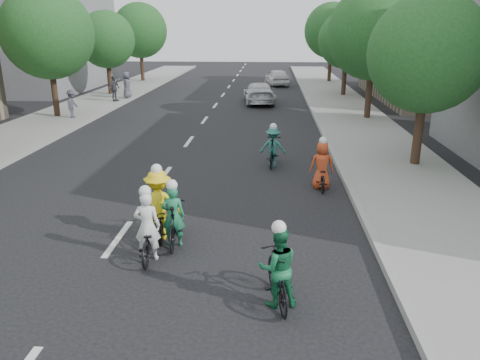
# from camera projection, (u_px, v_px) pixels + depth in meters

# --- Properties ---
(ground) EXTENTS (120.00, 120.00, 0.00)m
(ground) POSITION_uv_depth(u_px,v_px,m) (118.00, 239.00, 11.18)
(ground) COLOR black
(ground) RESTS_ON ground
(sidewalk_left) EXTENTS (4.00, 80.00, 0.15)m
(sidewalk_left) POSITION_uv_depth(u_px,v_px,m) (14.00, 137.00, 21.14)
(sidewalk_left) COLOR gray
(sidewalk_left) RESTS_ON ground
(curb_left) EXTENTS (0.18, 80.00, 0.18)m
(curb_left) POSITION_uv_depth(u_px,v_px,m) (56.00, 137.00, 21.01)
(curb_left) COLOR #999993
(curb_left) RESTS_ON ground
(sidewalk_right) EXTENTS (4.00, 80.00, 0.15)m
(sidewalk_right) POSITION_uv_depth(u_px,v_px,m) (373.00, 143.00, 20.13)
(sidewalk_right) COLOR gray
(sidewalk_right) RESTS_ON ground
(curb_right) EXTENTS (0.18, 80.00, 0.18)m
(curb_right) POSITION_uv_depth(u_px,v_px,m) (327.00, 142.00, 20.25)
(curb_right) COLOR #999993
(curb_right) RESTS_ON ground
(bldg_sw) EXTENTS (10.00, 14.00, 8.00)m
(bldg_sw) POSITION_uv_depth(u_px,v_px,m) (28.00, 38.00, 37.48)
(bldg_sw) COLOR slate
(bldg_sw) RESTS_ON ground
(bldg_se) EXTENTS (10.00, 14.00, 8.00)m
(bldg_se) POSITION_uv_depth(u_px,v_px,m) (455.00, 40.00, 31.68)
(bldg_se) COLOR gray
(bldg_se) RESTS_ON ground
(tree_l_3) EXTENTS (4.80, 4.80, 6.93)m
(tree_l_3) POSITION_uv_depth(u_px,v_px,m) (47.00, 33.00, 24.51)
(tree_l_3) COLOR black
(tree_l_3) RESTS_ON ground
(tree_l_4) EXTENTS (4.00, 4.00, 5.97)m
(tree_l_4) POSITION_uv_depth(u_px,v_px,m) (106.00, 40.00, 33.21)
(tree_l_4) COLOR black
(tree_l_4) RESTS_ON ground
(tree_l_5) EXTENTS (4.80, 4.80, 6.93)m
(tree_l_5) POSITION_uv_depth(u_px,v_px,m) (140.00, 31.00, 41.58)
(tree_l_5) COLOR black
(tree_l_5) RESTS_ON ground
(tree_r_0) EXTENTS (4.00, 4.00, 5.97)m
(tree_r_0) POSITION_uv_depth(u_px,v_px,m) (428.00, 54.00, 15.65)
(tree_r_0) COLOR black
(tree_r_0) RESTS_ON ground
(tree_r_1) EXTENTS (4.80, 4.80, 6.93)m
(tree_r_1) POSITION_uv_depth(u_px,v_px,m) (374.00, 33.00, 24.01)
(tree_r_1) COLOR black
(tree_r_1) RESTS_ON ground
(tree_r_2) EXTENTS (4.00, 4.00, 5.97)m
(tree_r_2) POSITION_uv_depth(u_px,v_px,m) (347.00, 40.00, 32.72)
(tree_r_2) COLOR black
(tree_r_2) RESTS_ON ground
(tree_r_3) EXTENTS (4.80, 4.80, 6.93)m
(tree_r_3) POSITION_uv_depth(u_px,v_px,m) (332.00, 31.00, 41.08)
(tree_r_3) COLOR black
(tree_r_3) RESTS_ON ground
(cyclist_0) EXTENTS (0.74, 1.61, 1.66)m
(cyclist_0) POSITION_uv_depth(u_px,v_px,m) (321.00, 170.00, 14.56)
(cyclist_0) COLOR black
(cyclist_0) RESTS_ON ground
(cyclist_1) EXTENTS (0.98, 1.79, 1.59)m
(cyclist_1) POSITION_uv_depth(u_px,v_px,m) (273.00, 149.00, 16.84)
(cyclist_1) COLOR black
(cyclist_1) RESTS_ON ground
(cyclist_2) EXTENTS (0.67, 1.65, 1.68)m
(cyclist_2) POSITION_uv_depth(u_px,v_px,m) (149.00, 234.00, 10.12)
(cyclist_2) COLOR black
(cyclist_2) RESTS_ON ground
(cyclist_3) EXTENTS (0.60, 1.71, 1.60)m
(cyclist_3) POSITION_uv_depth(u_px,v_px,m) (174.00, 221.00, 10.75)
(cyclist_3) COLOR black
(cyclist_3) RESTS_ON ground
(cyclist_4) EXTENTS (0.82, 1.73, 1.65)m
(cyclist_4) POSITION_uv_depth(u_px,v_px,m) (278.00, 272.00, 8.40)
(cyclist_4) COLOR black
(cyclist_4) RESTS_ON ground
(cyclist_5) EXTENTS (1.19, 1.65, 1.85)m
(cyclist_5) POSITION_uv_depth(u_px,v_px,m) (159.00, 210.00, 11.04)
(cyclist_5) COLOR black
(cyclist_5) RESTS_ON ground
(follow_car_lead) EXTENTS (2.37, 4.85, 1.36)m
(follow_car_lead) POSITION_uv_depth(u_px,v_px,m) (259.00, 93.00, 30.84)
(follow_car_lead) COLOR silver
(follow_car_lead) RESTS_ON ground
(follow_car_trail) EXTENTS (2.32, 4.31, 1.39)m
(follow_car_trail) POSITION_uv_depth(u_px,v_px,m) (277.00, 77.00, 40.37)
(follow_car_trail) COLOR white
(follow_car_trail) RESTS_ON ground
(spectator_0) EXTENTS (0.56, 0.97, 1.50)m
(spectator_0) POSITION_uv_depth(u_px,v_px,m) (72.00, 104.00, 25.06)
(spectator_0) COLOR #474652
(spectator_0) RESTS_ON sidewalk_left
(spectator_1) EXTENTS (0.75, 1.06, 1.67)m
(spectator_1) POSITION_uv_depth(u_px,v_px,m) (114.00, 88.00, 30.66)
(spectator_1) COLOR #4A4854
(spectator_1) RESTS_ON sidewalk_left
(spectator_2) EXTENTS (0.79, 0.99, 1.78)m
(spectator_2) POSITION_uv_depth(u_px,v_px,m) (127.00, 85.00, 31.99)
(spectator_2) COLOR #545562
(spectator_2) RESTS_ON sidewalk_left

